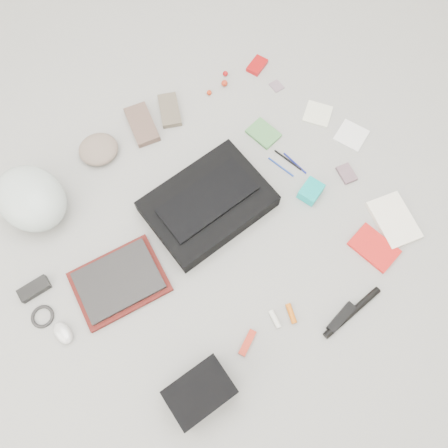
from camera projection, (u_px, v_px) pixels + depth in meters
ground_plane at (224, 228)px, 1.78m from camera, size 4.00×4.00×0.00m
messenger_bag at (208, 204)px, 1.78m from camera, size 0.49×0.36×0.08m
bag_flap at (208, 199)px, 1.74m from camera, size 0.40×0.19×0.01m
laptop_sleeve at (120, 282)px, 1.69m from camera, size 0.38×0.32×0.02m
laptop at (118, 281)px, 1.67m from camera, size 0.34×0.28×0.02m
bike_helmet at (31, 198)px, 1.73m from camera, size 0.30×0.35×0.19m
beanie at (98, 149)px, 1.88m from camera, size 0.22×0.22×0.06m
mitten_left at (142, 125)px, 1.94m from camera, size 0.16×0.22×0.03m
mitten_right at (170, 110)px, 1.97m from camera, size 0.16×0.19×0.03m
power_brick at (34, 289)px, 1.68m from camera, size 0.12×0.06×0.03m
cable_coil at (42, 317)px, 1.65m from camera, size 0.10×0.10×0.01m
mouse at (63, 333)px, 1.62m from camera, size 0.06×0.09×0.04m
camera_bag at (200, 392)px, 1.49m from camera, size 0.23×0.17×0.14m
multitool at (247, 343)px, 1.61m from camera, size 0.10×0.06×0.02m
toiletry_tube_white at (275, 319)px, 1.64m from camera, size 0.04×0.07×0.02m
toiletry_tube_orange at (291, 314)px, 1.65m from camera, size 0.05×0.08×0.02m
u_lock at (341, 317)px, 1.64m from camera, size 0.14×0.05×0.03m
bike_pump at (352, 312)px, 1.65m from camera, size 0.28×0.03×0.03m
book_red at (374, 248)px, 1.74m from camera, size 0.14×0.19×0.02m
book_white at (394, 220)px, 1.78m from camera, size 0.21×0.25×0.02m
notepad at (263, 133)px, 1.94m from camera, size 0.11×0.14×0.02m
pen_blue at (281, 167)px, 1.88m from camera, size 0.03×0.14×0.01m
pen_black at (288, 160)px, 1.89m from camera, size 0.03×0.15×0.01m
pen_navy at (295, 163)px, 1.89m from camera, size 0.01×0.13×0.01m
accordion_wallet at (311, 191)px, 1.82m from camera, size 0.11×0.10×0.05m
card_deck at (347, 174)px, 1.86m from camera, size 0.08×0.10×0.02m
napkin_top at (318, 114)px, 1.98m from camera, size 0.16×0.16×0.01m
napkin_bottom at (351, 135)px, 1.94m from camera, size 0.16×0.16×0.01m
lollipop_a at (209, 93)px, 2.01m from camera, size 0.03×0.03×0.02m
lollipop_b at (224, 83)px, 2.03m from camera, size 0.03×0.03×0.03m
lollipop_c at (225, 74)px, 2.05m from camera, size 0.03×0.03×0.02m
altoids_tin at (257, 65)px, 2.07m from camera, size 0.11×0.09×0.02m
stamp_sheet at (277, 86)px, 2.04m from camera, size 0.05×0.06×0.00m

